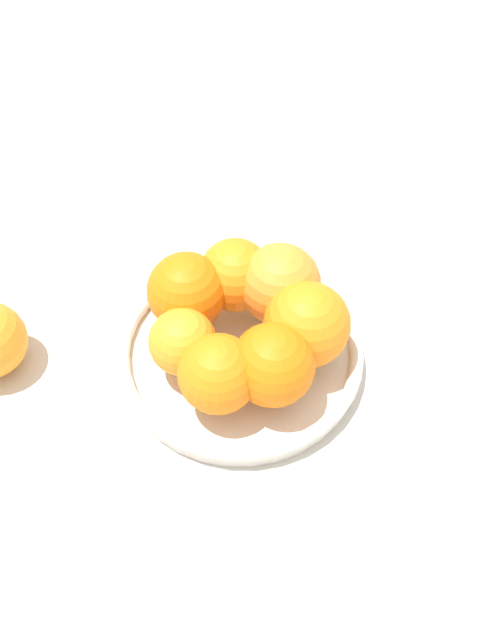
# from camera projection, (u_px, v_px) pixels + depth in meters

# --- Properties ---
(ground_plane) EXTENTS (4.00, 4.00, 0.00)m
(ground_plane) POSITION_uv_depth(u_px,v_px,m) (240.00, 359.00, 0.64)
(ground_plane) COLOR beige
(fruit_bowl) EXTENTS (0.25, 0.25, 0.03)m
(fruit_bowl) POSITION_uv_depth(u_px,v_px,m) (240.00, 351.00, 0.63)
(fruit_bowl) COLOR silver
(fruit_bowl) RESTS_ON ground_plane
(orange_pile) EXTENTS (0.20, 0.20, 0.08)m
(orange_pile) POSITION_uv_depth(u_px,v_px,m) (247.00, 318.00, 0.59)
(orange_pile) COLOR orange
(orange_pile) RESTS_ON fruit_bowl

